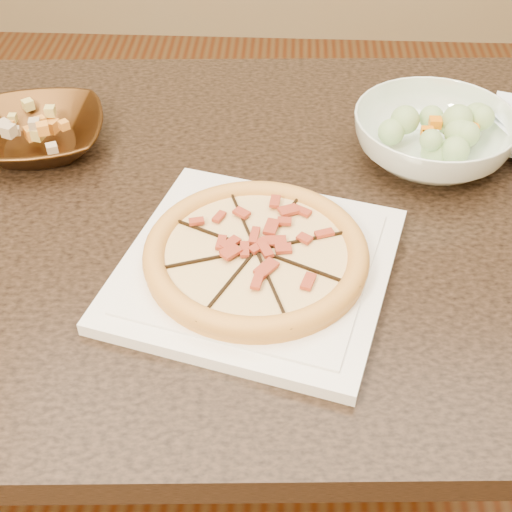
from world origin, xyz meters
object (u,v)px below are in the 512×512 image
at_px(dining_table, 186,255).
at_px(plate, 256,267).
at_px(bronze_bowl, 38,135).
at_px(pizza, 256,254).
at_px(salad_bowl, 433,138).

relative_size(dining_table, plate, 3.54).
height_order(dining_table, bronze_bowl, bronze_bowl).
relative_size(plate, pizza, 1.43).
xyz_separation_m(dining_table, pizza, (0.12, -0.14, 0.14)).
xyz_separation_m(bronze_bowl, salad_bowl, (0.62, 0.00, 0.01)).
bearing_deg(bronze_bowl, dining_table, -27.99).
xyz_separation_m(dining_table, bronze_bowl, (-0.24, 0.13, 0.13)).
xyz_separation_m(pizza, salad_bowl, (0.26, 0.27, 0.00)).
height_order(pizza, bronze_bowl, bronze_bowl).
distance_m(plate, salad_bowl, 0.38).
distance_m(dining_table, plate, 0.21).
xyz_separation_m(plate, salad_bowl, (0.26, 0.27, 0.03)).
distance_m(dining_table, bronze_bowl, 0.30).
bearing_deg(plate, bronze_bowl, 142.94).
relative_size(dining_table, pizza, 5.04).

